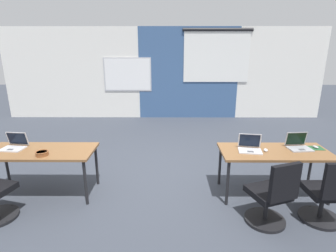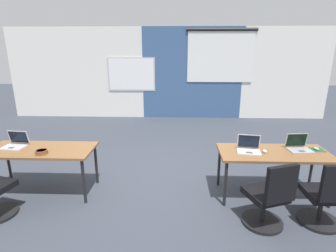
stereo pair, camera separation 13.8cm
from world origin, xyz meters
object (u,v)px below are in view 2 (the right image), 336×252
Objects in this scene: laptop_near_left_end at (15,144)px; snack_bowl at (41,152)px; laptop_near_right_inner at (249,148)px; desk_near_right at (274,156)px; desk_near_left at (41,152)px; mouse_near_right_inner at (265,151)px; laptop_near_right_end at (299,147)px; chair_near_right_end at (326,200)px; chair_near_right_inner at (268,200)px; mouse_near_right_end at (316,148)px.

laptop_near_left_end is 2.02× the size of snack_bowl.
desk_near_right is at bearing 7.81° from laptop_near_right_inner.
desk_near_right is (3.50, 0.00, 0.00)m from desk_near_left.
desk_near_left is at bearing -170.67° from laptop_near_right_inner.
laptop_near_right_inner is 3.35× the size of mouse_near_right_inner.
laptop_near_right_end is 3.77m from snack_bowl.
chair_near_right_end reaches higher than desk_near_right.
laptop_near_right_inner reaches higher than chair_near_right_inner.
mouse_near_right_inner is 0.81m from mouse_near_right_end.
laptop_near_right_inner is 1.14m from chair_near_right_end.
laptop_near_right_inner is 1.03× the size of laptop_near_left_end.
chair_near_right_end is at bearing -32.76° from laptop_near_right_inner.
laptop_near_right_end is at bearing 1.40° from desk_near_left.
laptop_near_right_inner is 0.23m from mouse_near_right_inner.
laptop_near_right_inner reaches higher than desk_near_left.
desk_near_right is 0.16m from mouse_near_right_inner.
laptop_near_right_inner is 0.40× the size of chair_near_right_end.
mouse_near_right_inner is at bearing -171.28° from mouse_near_right_end.
desk_near_right is 14.31× the size of mouse_near_right_end.
chair_near_right_end is (0.43, -0.71, -0.28)m from desk_near_right.
mouse_near_right_end is 4.04m from snack_bowl.
desk_near_right is 4.47× the size of laptop_near_left_end.
mouse_near_right_inner is at bearing -120.95° from chair_near_right_inner.
laptop_near_right_inner reaches higher than snack_bowl.
snack_bowl is at bearing -175.71° from mouse_near_right_end.
laptop_near_right_inner is 0.86m from chair_near_right_inner.
chair_near_right_end is at bearing 163.66° from chair_near_right_inner.
laptop_near_right_end reaches higher than laptop_near_left_end.
chair_near_right_inner is at bearing -137.92° from mouse_near_right_end.
desk_near_right is 0.39m from laptop_near_right_inner.
desk_near_left is 4.51× the size of laptop_near_right_end.
chair_near_right_inner is 2.59× the size of laptop_near_right_end.
chair_near_right_inner reaches higher than mouse_near_right_end.
mouse_near_right_inner reaches higher than desk_near_right.
snack_bowl is (-3.37, -0.20, 0.10)m from desk_near_right.
desk_near_left and desk_near_right have the same top height.
laptop_near_left_end reaches higher than snack_bowl.
laptop_near_right_end is at bearing 13.72° from desk_near_right.
desk_near_right is 4.51× the size of laptop_near_right_end.
mouse_near_right_inner is at bearing -172.93° from desk_near_right.
snack_bowl reaches higher than mouse_near_right_inner.
chair_near_right_inner is 3.74m from laptop_near_left_end.
mouse_near_right_inner is 0.54m from laptop_near_right_end.
desk_near_left is 4.16m from mouse_near_right_end.
laptop_near_right_inner is 0.40× the size of chair_near_right_inner.
snack_bowl is (0.13, -0.20, 0.10)m from desk_near_left.
mouse_near_right_end is at bearing 8.72° from mouse_near_right_inner.
laptop_near_right_inner is 3.01m from snack_bowl.
mouse_near_right_end is 0.92m from chair_near_right_end.
laptop_near_right_end reaches higher than mouse_near_right_end.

